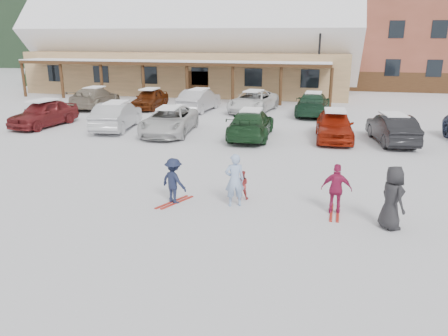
% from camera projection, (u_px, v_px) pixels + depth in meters
% --- Properties ---
extents(ground, '(160.00, 160.00, 0.00)m').
position_uv_depth(ground, '(207.00, 209.00, 13.05)').
color(ground, silver).
rests_on(ground, ground).
extents(day_lodge, '(29.12, 12.50, 10.38)m').
position_uv_depth(day_lodge, '(191.00, 47.00, 39.91)').
color(day_lodge, tan).
rests_on(day_lodge, ground).
extents(lamp_post, '(0.50, 0.25, 5.55)m').
position_uv_depth(lamp_post, '(319.00, 60.00, 33.59)').
color(lamp_post, black).
rests_on(lamp_post, ground).
extents(conifer_0, '(4.40, 4.40, 10.20)m').
position_uv_depth(conifer_0, '(39.00, 28.00, 44.97)').
color(conifer_0, black).
rests_on(conifer_0, ground).
extents(conifer_2, '(5.28, 5.28, 12.24)m').
position_uv_depth(conifer_2, '(68.00, 21.00, 56.69)').
color(conifer_2, black).
rests_on(conifer_2, ground).
extents(conifer_3, '(3.96, 3.96, 9.18)m').
position_uv_depth(conifer_3, '(353.00, 34.00, 51.30)').
color(conifer_3, black).
rests_on(conifer_3, ground).
extents(adult_skier, '(0.70, 0.58, 1.63)m').
position_uv_depth(adult_skier, '(235.00, 180.00, 13.07)').
color(adult_skier, '#96B2DD').
rests_on(adult_skier, ground).
extents(toddler_red, '(0.52, 0.44, 0.94)m').
position_uv_depth(toddler_red, '(242.00, 185.00, 13.72)').
color(toddler_red, '#AB3635').
rests_on(toddler_red, ground).
extents(child_navy, '(1.06, 0.87, 1.43)m').
position_uv_depth(child_navy, '(174.00, 181.00, 13.32)').
color(child_navy, '#181F38').
rests_on(child_navy, ground).
extents(skis_child_navy, '(0.78, 1.35, 0.03)m').
position_uv_depth(skis_child_navy, '(175.00, 202.00, 13.52)').
color(skis_child_navy, '#A22017').
rests_on(skis_child_navy, ground).
extents(child_magenta, '(0.88, 0.40, 1.49)m').
position_uv_depth(child_magenta, '(336.00, 189.00, 12.52)').
color(child_magenta, '#A11F4D').
rests_on(child_magenta, ground).
extents(skis_child_magenta, '(0.25, 1.41, 0.03)m').
position_uv_depth(skis_child_magenta, '(335.00, 212.00, 12.74)').
color(skis_child_magenta, '#A22017').
rests_on(skis_child_magenta, ground).
extents(bystander_dark, '(0.87, 1.00, 1.74)m').
position_uv_depth(bystander_dark, '(392.00, 198.00, 11.50)').
color(bystander_dark, black).
rests_on(bystander_dark, ground).
extents(parked_car_0, '(2.35, 4.58, 1.49)m').
position_uv_depth(parked_car_0, '(44.00, 113.00, 24.73)').
color(parked_car_0, maroon).
rests_on(parked_car_0, ground).
extents(parked_car_1, '(2.21, 4.73, 1.50)m').
position_uv_depth(parked_car_1, '(117.00, 116.00, 23.92)').
color(parked_car_1, '#B0B1B5').
rests_on(parked_car_1, ground).
extents(parked_car_2, '(2.72, 5.16, 1.39)m').
position_uv_depth(parked_car_2, '(169.00, 121.00, 22.90)').
color(parked_car_2, silver).
rests_on(parked_car_2, ground).
extents(parked_car_3, '(2.12, 4.93, 1.41)m').
position_uv_depth(parked_car_3, '(251.00, 124.00, 21.96)').
color(parked_car_3, '#193C1F').
rests_on(parked_car_3, ground).
extents(parked_car_4, '(1.91, 4.40, 1.48)m').
position_uv_depth(parked_car_4, '(334.00, 125.00, 21.51)').
color(parked_car_4, '#9C1F0C').
rests_on(parked_car_4, ground).
extents(parked_car_5, '(2.15, 4.40, 1.39)m').
position_uv_depth(parked_car_5, '(392.00, 129.00, 20.89)').
color(parked_car_5, black).
rests_on(parked_car_5, ground).
extents(parked_car_7, '(2.26, 5.11, 1.46)m').
position_uv_depth(parked_car_7, '(95.00, 98.00, 31.18)').
color(parked_car_7, gray).
rests_on(parked_car_7, ground).
extents(parked_car_8, '(1.69, 4.11, 1.40)m').
position_uv_depth(parked_car_8, '(150.00, 99.00, 30.79)').
color(parked_car_8, '#5B230C').
rests_on(parked_car_8, ground).
extents(parked_car_9, '(2.02, 4.68, 1.50)m').
position_uv_depth(parked_car_9, '(199.00, 100.00, 29.76)').
color(parked_car_9, '#AFADB2').
rests_on(parked_car_9, ground).
extents(parked_car_10, '(3.17, 5.44, 1.42)m').
position_uv_depth(parked_car_10, '(253.00, 101.00, 29.48)').
color(parked_car_10, white).
rests_on(parked_car_10, ground).
extents(parked_car_11, '(2.19, 5.08, 1.46)m').
position_uv_depth(parked_car_11, '(313.00, 104.00, 28.28)').
color(parked_car_11, '#1A3D28').
rests_on(parked_car_11, ground).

